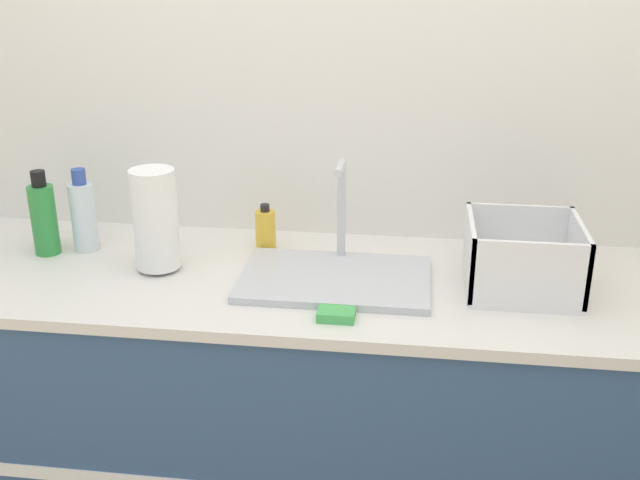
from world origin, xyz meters
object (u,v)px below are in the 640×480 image
object	(u,v)px
bottle_clear	(83,215)
bottle_green	(44,218)
paper_towel_roll	(155,220)
soap_dispenser	(266,230)
sink	(335,274)
dish_rack	(522,263)

from	to	relation	value
bottle_clear	bottle_green	size ratio (longest dim) A/B	0.99
paper_towel_roll	soap_dispenser	bearing A→B (deg)	35.00
paper_towel_roll	soap_dispenser	size ratio (longest dim) A/B	2.05
paper_towel_roll	bottle_green	world-z (taller)	paper_towel_roll
bottle_clear	soap_dispenser	xyz separation A→B (m)	(0.52, 0.07, -0.05)
sink	bottle_clear	size ratio (longest dim) A/B	2.04
sink	dish_rack	world-z (taller)	sink
dish_rack	paper_towel_roll	bearing A→B (deg)	-179.70
sink	paper_towel_roll	distance (m)	0.51
sink	paper_towel_roll	bearing A→B (deg)	178.23
sink	paper_towel_roll	xyz separation A→B (m)	(-0.49, 0.02, 0.12)
sink	bottle_clear	bearing A→B (deg)	170.29
sink	bottle_green	size ratio (longest dim) A/B	2.02
paper_towel_roll	bottle_clear	distance (m)	0.29
paper_towel_roll	bottle_green	bearing A→B (deg)	168.58
sink	bottle_green	bearing A→B (deg)	174.11
bottle_green	bottle_clear	bearing A→B (deg)	21.93
sink	soap_dispenser	world-z (taller)	sink
dish_rack	bottle_green	world-z (taller)	bottle_green
paper_towel_roll	dish_rack	xyz separation A→B (m)	(0.97, 0.01, -0.07)
soap_dispenser	bottle_green	bearing A→B (deg)	-169.86
sink	dish_rack	distance (m)	0.49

